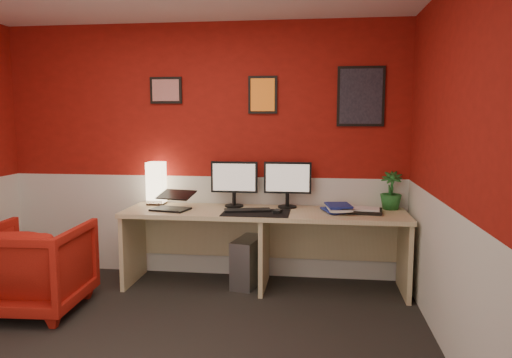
{
  "coord_description": "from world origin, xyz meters",
  "views": [
    {
      "loc": [
        1.13,
        -2.95,
        1.58
      ],
      "look_at": [
        0.6,
        1.21,
        1.05
      ],
      "focal_mm": 33.96,
      "sensor_mm": 36.0,
      "label": 1
    }
  ],
  "objects_px": {
    "desk": "(264,249)",
    "shoji_lamp": "(156,184)",
    "zen_tray": "(362,211)",
    "potted_plant": "(391,191)",
    "pc_tower": "(248,262)",
    "laptop": "(170,198)",
    "armchair": "(35,267)",
    "monitor_right": "(288,177)",
    "monitor_left": "(234,177)"
  },
  "relations": [
    {
      "from": "zen_tray",
      "to": "pc_tower",
      "type": "distance_m",
      "value": 1.17
    },
    {
      "from": "armchair",
      "to": "zen_tray",
      "type": "bearing_deg",
      "value": -166.33
    },
    {
      "from": "laptop",
      "to": "monitor_right",
      "type": "relative_size",
      "value": 0.57
    },
    {
      "from": "zen_tray",
      "to": "potted_plant",
      "type": "bearing_deg",
      "value": 36.05
    },
    {
      "from": "potted_plant",
      "to": "armchair",
      "type": "height_order",
      "value": "potted_plant"
    },
    {
      "from": "desk",
      "to": "monitor_right",
      "type": "relative_size",
      "value": 4.48
    },
    {
      "from": "monitor_right",
      "to": "armchair",
      "type": "xyz_separation_m",
      "value": [
        -2.01,
        -0.97,
        -0.65
      ]
    },
    {
      "from": "monitor_left",
      "to": "pc_tower",
      "type": "bearing_deg",
      "value": -39.62
    },
    {
      "from": "monitor_left",
      "to": "potted_plant",
      "type": "xyz_separation_m",
      "value": [
        1.48,
        0.05,
        -0.11
      ]
    },
    {
      "from": "desk",
      "to": "shoji_lamp",
      "type": "relative_size",
      "value": 6.5
    },
    {
      "from": "desk",
      "to": "zen_tray",
      "type": "bearing_deg",
      "value": 1.83
    },
    {
      "from": "monitor_left",
      "to": "potted_plant",
      "type": "height_order",
      "value": "monitor_left"
    },
    {
      "from": "monitor_left",
      "to": "armchair",
      "type": "distance_m",
      "value": 1.89
    },
    {
      "from": "monitor_right",
      "to": "potted_plant",
      "type": "xyz_separation_m",
      "value": [
        0.96,
        0.03,
        -0.11
      ]
    },
    {
      "from": "monitor_left",
      "to": "zen_tray",
      "type": "distance_m",
      "value": 1.24
    },
    {
      "from": "laptop",
      "to": "monitor_right",
      "type": "height_order",
      "value": "monitor_right"
    },
    {
      "from": "monitor_left",
      "to": "desk",
      "type": "bearing_deg",
      "value": -29.72
    },
    {
      "from": "monitor_right",
      "to": "armchair",
      "type": "relative_size",
      "value": 0.72
    },
    {
      "from": "zen_tray",
      "to": "monitor_left",
      "type": "bearing_deg",
      "value": 172.92
    },
    {
      "from": "laptop",
      "to": "monitor_left",
      "type": "xyz_separation_m",
      "value": [
        0.55,
        0.26,
        0.18
      ]
    },
    {
      "from": "shoji_lamp",
      "to": "potted_plant",
      "type": "bearing_deg",
      "value": 0.77
    },
    {
      "from": "shoji_lamp",
      "to": "monitor_right",
      "type": "height_order",
      "value": "monitor_right"
    },
    {
      "from": "shoji_lamp",
      "to": "armchair",
      "type": "bearing_deg",
      "value": -126.13
    },
    {
      "from": "potted_plant",
      "to": "desk",
      "type": "bearing_deg",
      "value": -168.9
    },
    {
      "from": "desk",
      "to": "pc_tower",
      "type": "relative_size",
      "value": 5.78
    },
    {
      "from": "shoji_lamp",
      "to": "zen_tray",
      "type": "relative_size",
      "value": 1.14
    },
    {
      "from": "desk",
      "to": "monitor_right",
      "type": "distance_m",
      "value": 0.71
    },
    {
      "from": "shoji_lamp",
      "to": "zen_tray",
      "type": "xyz_separation_m",
      "value": [
        1.98,
        -0.17,
        -0.18
      ]
    },
    {
      "from": "zen_tray",
      "to": "shoji_lamp",
      "type": "bearing_deg",
      "value": 175.1
    },
    {
      "from": "monitor_left",
      "to": "armchair",
      "type": "bearing_deg",
      "value": -147.36
    },
    {
      "from": "desk",
      "to": "armchair",
      "type": "xyz_separation_m",
      "value": [
        -1.81,
        -0.78,
        0.0
      ]
    },
    {
      "from": "desk",
      "to": "monitor_right",
      "type": "xyz_separation_m",
      "value": [
        0.2,
        0.19,
        0.66
      ]
    },
    {
      "from": "desk",
      "to": "shoji_lamp",
      "type": "xyz_separation_m",
      "value": [
        -1.09,
        0.2,
        0.56
      ]
    },
    {
      "from": "laptop",
      "to": "zen_tray",
      "type": "height_order",
      "value": "laptop"
    },
    {
      "from": "pc_tower",
      "to": "zen_tray",
      "type": "bearing_deg",
      "value": 10.96
    },
    {
      "from": "desk",
      "to": "zen_tray",
      "type": "xyz_separation_m",
      "value": [
        0.89,
        0.03,
        0.38
      ]
    },
    {
      "from": "potted_plant",
      "to": "shoji_lamp",
      "type": "bearing_deg",
      "value": -179.23
    },
    {
      "from": "shoji_lamp",
      "to": "laptop",
      "type": "relative_size",
      "value": 1.21
    },
    {
      "from": "monitor_right",
      "to": "zen_tray",
      "type": "relative_size",
      "value": 1.66
    },
    {
      "from": "shoji_lamp",
      "to": "monitor_left",
      "type": "relative_size",
      "value": 0.69
    },
    {
      "from": "potted_plant",
      "to": "pc_tower",
      "type": "xyz_separation_m",
      "value": [
        -1.32,
        -0.18,
        -0.68
      ]
    },
    {
      "from": "laptop",
      "to": "pc_tower",
      "type": "distance_m",
      "value": 0.95
    },
    {
      "from": "laptop",
      "to": "pc_tower",
      "type": "bearing_deg",
      "value": 22.94
    },
    {
      "from": "zen_tray",
      "to": "monitor_right",
      "type": "bearing_deg",
      "value": 166.53
    },
    {
      "from": "shoji_lamp",
      "to": "laptop",
      "type": "xyz_separation_m",
      "value": [
        0.23,
        -0.28,
        -0.09
      ]
    },
    {
      "from": "monitor_left",
      "to": "monitor_right",
      "type": "height_order",
      "value": "same"
    },
    {
      "from": "monitor_left",
      "to": "armchair",
      "type": "xyz_separation_m",
      "value": [
        -1.49,
        -0.96,
        -0.65
      ]
    },
    {
      "from": "potted_plant",
      "to": "pc_tower",
      "type": "height_order",
      "value": "potted_plant"
    },
    {
      "from": "desk",
      "to": "monitor_right",
      "type": "bearing_deg",
      "value": 43.92
    },
    {
      "from": "armchair",
      "to": "potted_plant",
      "type": "bearing_deg",
      "value": -164.27
    }
  ]
}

